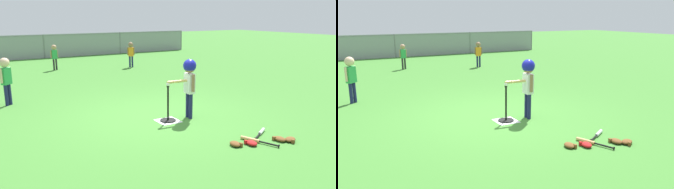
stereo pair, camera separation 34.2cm
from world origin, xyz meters
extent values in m
plane|color=#3D7A2D|center=(0.00, 0.00, 0.00)|extent=(60.00, 60.00, 0.00)
cube|color=white|center=(0.08, -0.39, 0.00)|extent=(0.44, 0.44, 0.01)
cylinder|color=black|center=(0.08, -0.39, 0.01)|extent=(0.32, 0.32, 0.03)
cylinder|color=black|center=(0.08, -0.39, 0.37)|extent=(0.04, 0.04, 0.69)
cylinder|color=black|center=(0.08, -0.39, 0.71)|extent=(0.06, 0.06, 0.02)
sphere|color=white|center=(0.08, -0.39, 0.76)|extent=(0.07, 0.07, 0.07)
cylinder|color=#191E4C|center=(0.57, -0.48, 0.26)|extent=(0.08, 0.08, 0.53)
cylinder|color=#191E4C|center=(0.57, -0.37, 0.26)|extent=(0.08, 0.08, 0.53)
cube|color=white|center=(0.57, -0.43, 0.73)|extent=(0.15, 0.24, 0.41)
cylinder|color=#8C6647|center=(0.56, -0.57, 0.76)|extent=(0.06, 0.06, 0.35)
cylinder|color=#8C6647|center=(0.58, -0.28, 0.76)|extent=(0.06, 0.06, 0.35)
sphere|color=#8C6647|center=(0.57, -0.43, 1.06)|extent=(0.23, 0.23, 0.23)
sphere|color=#141999|center=(0.57, -0.43, 1.09)|extent=(0.27, 0.27, 0.27)
cylinder|color=#DBB266|center=(0.36, -0.41, 0.79)|extent=(0.60, 0.09, 0.06)
cylinder|color=#191E4C|center=(2.47, 6.42, 0.23)|extent=(0.07, 0.07, 0.45)
cylinder|color=#191E4C|center=(2.38, 6.45, 0.23)|extent=(0.07, 0.07, 0.45)
cube|color=orange|center=(2.42, 6.44, 0.63)|extent=(0.23, 0.18, 0.35)
cylinder|color=#8C6647|center=(2.54, 6.40, 0.65)|extent=(0.05, 0.05, 0.30)
cylinder|color=#8C6647|center=(2.31, 6.48, 0.65)|extent=(0.05, 0.05, 0.30)
sphere|color=#8C6647|center=(2.42, 6.44, 0.92)|extent=(0.20, 0.20, 0.20)
cylinder|color=#262626|center=(-0.34, 7.30, 0.22)|extent=(0.07, 0.07, 0.43)
cylinder|color=#262626|center=(-0.44, 7.29, 0.22)|extent=(0.07, 0.07, 0.43)
cube|color=green|center=(-0.39, 7.29, 0.60)|extent=(0.20, 0.13, 0.34)
cylinder|color=tan|center=(-0.27, 7.30, 0.63)|extent=(0.05, 0.05, 0.29)
cylinder|color=tan|center=(-0.51, 7.29, 0.63)|extent=(0.05, 0.05, 0.29)
sphere|color=tan|center=(-0.39, 7.29, 0.88)|extent=(0.19, 0.19, 0.19)
cylinder|color=#191E4C|center=(-2.49, 2.63, 0.25)|extent=(0.08, 0.08, 0.50)
cylinder|color=#191E4C|center=(-2.57, 2.55, 0.25)|extent=(0.08, 0.08, 0.50)
cube|color=green|center=(-2.53, 2.59, 0.70)|extent=(0.26, 0.25, 0.39)
cylinder|color=beige|center=(-2.43, 2.68, 0.72)|extent=(0.06, 0.06, 0.33)
cylinder|color=beige|center=(-2.64, 2.50, 0.72)|extent=(0.06, 0.06, 0.33)
sphere|color=beige|center=(-2.53, 2.59, 1.01)|extent=(0.22, 0.22, 0.22)
cylinder|color=silver|center=(1.18, -1.87, 0.03)|extent=(0.28, 0.20, 0.06)
cylinder|color=black|center=(0.93, -2.01, 0.03)|extent=(0.26, 0.17, 0.03)
cylinder|color=black|center=(0.81, -2.08, 0.03)|extent=(0.04, 0.05, 0.05)
cylinder|color=#DBB266|center=(0.71, -2.05, 0.03)|extent=(0.18, 0.33, 0.06)
cylinder|color=black|center=(0.84, -2.36, 0.03)|extent=(0.15, 0.32, 0.03)
cylinder|color=black|center=(0.90, -2.51, 0.03)|extent=(0.05, 0.03, 0.05)
ellipsoid|color=#B21919|center=(0.61, -2.20, 0.04)|extent=(0.20, 0.25, 0.07)
cube|color=#B21919|center=(0.55, -2.12, 0.04)|extent=(0.05, 0.06, 0.06)
ellipsoid|color=brown|center=(1.15, -2.31, 0.04)|extent=(0.18, 0.23, 0.07)
cube|color=brown|center=(1.09, -2.24, 0.04)|extent=(0.04, 0.05, 0.06)
ellipsoid|color=brown|center=(1.29, -2.41, 0.04)|extent=(0.26, 0.23, 0.07)
cube|color=brown|center=(1.25, -2.50, 0.04)|extent=(0.06, 0.05, 0.06)
ellipsoid|color=brown|center=(0.35, -2.08, 0.04)|extent=(0.21, 0.25, 0.07)
cube|color=brown|center=(0.40, -2.17, 0.04)|extent=(0.05, 0.06, 0.06)
cylinder|color=slate|center=(0.00, 11.26, 0.57)|extent=(0.06, 0.06, 1.15)
cylinder|color=slate|center=(4.00, 11.26, 0.57)|extent=(0.06, 0.06, 1.15)
cylinder|color=slate|center=(8.00, 11.26, 0.57)|extent=(0.06, 0.06, 1.15)
cube|color=gray|center=(0.00, 11.26, 1.09)|extent=(16.00, 0.03, 0.03)
cube|color=gray|center=(0.00, 11.26, 0.57)|extent=(16.00, 0.01, 1.15)
camera|label=1|loc=(-3.22, -5.91, 2.09)|focal=35.73mm
camera|label=2|loc=(-2.93, -6.08, 2.09)|focal=35.73mm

